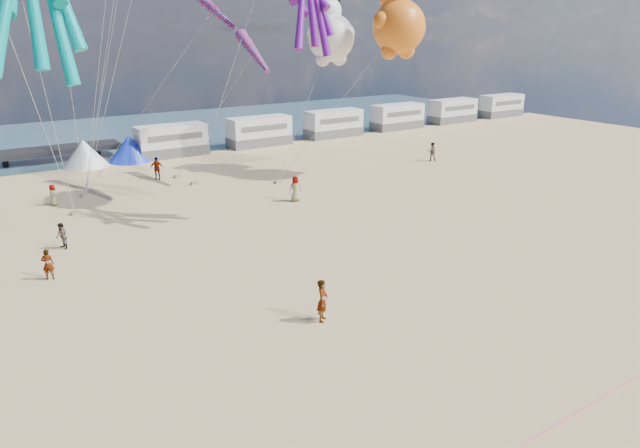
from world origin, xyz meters
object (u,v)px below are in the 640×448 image
at_px(kite_teddy_orange, 399,27).
at_px(beachgoer_7, 62,236).
at_px(sandbag_e, 85,195).
at_px(sandbag_b, 195,183).
at_px(motorhome_0, 171,141).
at_px(motorhome_1, 259,131).
at_px(sandbag_a, 75,213).
at_px(beachgoer_5, 48,264).
at_px(windsock_right, 213,9).
at_px(beachgoer_1, 432,152).
at_px(sandbag_c, 278,182).
at_px(motorhome_2, 334,123).
at_px(standing_person, 323,300).
at_px(motorhome_5, 501,106).
at_px(tent_white, 85,153).
at_px(windsock_mid, 254,52).
at_px(tent_blue, 130,148).
at_px(sandbag_d, 178,176).
at_px(motorhome_3, 397,117).
at_px(motorhome_4, 453,111).
at_px(kite_panda, 331,38).
at_px(beachgoer_6, 53,195).
at_px(beachgoer_0, 295,189).
at_px(beachgoer_3, 157,168).

bearing_deg(kite_teddy_orange, beachgoer_7, 166.49).
bearing_deg(sandbag_e, sandbag_b, -8.17).
relative_size(motorhome_0, motorhome_1, 1.00).
xyz_separation_m(sandbag_a, kite_teddy_orange, (24.66, -3.40, 11.71)).
bearing_deg(beachgoer_5, windsock_right, -119.38).
height_order(beachgoer_1, sandbag_c, beachgoer_1).
bearing_deg(motorhome_2, standing_person, -125.42).
relative_size(motorhome_5, beachgoer_5, 4.18).
relative_size(tent_white, sandbag_c, 8.00).
height_order(tent_white, windsock_mid, windsock_mid).
xyz_separation_m(tent_blue, sandbag_d, (1.40, -8.41, -1.09)).
relative_size(beachgoer_5, kite_teddy_orange, 0.22).
bearing_deg(motorhome_3, sandbag_d, -164.86).
distance_m(motorhome_1, windsock_mid, 16.53).
xyz_separation_m(tent_blue, beachgoer_1, (23.45, -15.38, -0.34)).
bearing_deg(windsock_mid, motorhome_4, 25.62).
height_order(sandbag_b, sandbag_d, same).
height_order(tent_white, beachgoer_7, tent_white).
height_order(kite_panda, windsock_right, windsock_right).
bearing_deg(beachgoer_6, sandbag_e, -89.77).
bearing_deg(sandbag_d, sandbag_a, -147.93).
relative_size(beachgoer_1, windsock_mid, 0.30).
height_order(tent_white, standing_person, tent_white).
relative_size(motorhome_2, motorhome_3, 1.00).
bearing_deg(kite_panda, beachgoer_1, -33.65).
xyz_separation_m(beachgoer_5, windsock_right, (14.37, 11.22, 12.19)).
bearing_deg(beachgoer_1, tent_white, 6.59).
bearing_deg(windsock_mid, motorhome_5, 21.70).
bearing_deg(motorhome_2, sandbag_b, -151.95).
relative_size(tent_blue, beachgoer_6, 2.67).
bearing_deg(sandbag_e, kite_panda, -7.02).
bearing_deg(beachgoer_5, motorhome_0, -98.92).
bearing_deg(sandbag_b, tent_blue, 98.66).
xyz_separation_m(motorhome_0, tent_white, (-8.00, 0.00, -0.30)).
height_order(motorhome_3, tent_blue, motorhome_3).
height_order(sandbag_c, sandbag_d, same).
height_order(kite_panda, kite_teddy_orange, kite_teddy_orange).
distance_m(beachgoer_0, windsock_right, 13.93).
distance_m(beachgoer_6, beachgoer_7, 9.30).
height_order(sandbag_a, sandbag_b, same).
xyz_separation_m(motorhome_2, beachgoer_0, (-16.96, -19.64, -0.59)).
distance_m(sandbag_d, windsock_mid, 11.96).
bearing_deg(windsock_right, kite_teddy_orange, -28.23).
relative_size(motorhome_3, tent_white, 1.65).
xyz_separation_m(motorhome_1, beachgoer_5, (-24.52, -24.45, -0.71)).
relative_size(motorhome_3, beachgoer_3, 3.56).
relative_size(motorhome_5, sandbag_b, 13.20).
distance_m(motorhome_0, sandbag_b, 11.64).
xyz_separation_m(beachgoer_3, windsock_right, (3.52, -5.16, 12.05)).
height_order(motorhome_5, tent_white, motorhome_5).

